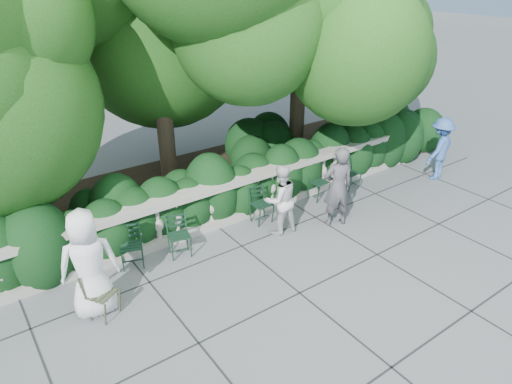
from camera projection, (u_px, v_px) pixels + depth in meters
ground at (286, 256)px, 8.90m from camera, size 90.00×90.00×0.00m
balustrade at (235, 199)px, 9.98m from camera, size 12.00×0.44×1.00m
shrub_hedge at (208, 198)px, 11.07m from camera, size 15.00×2.60×1.70m
tree_canopy at (222, 23)px, 9.78m from camera, size 15.04×6.52×6.78m
chair_b at (182, 259)px, 8.82m from camera, size 0.54×0.57×0.84m
chair_c at (134, 270)px, 8.50m from camera, size 0.58×0.60×0.84m
chair_d at (265, 225)px, 9.97m from camera, size 0.45×0.48×0.84m
chair_e at (353, 191)px, 11.42m from camera, size 0.47×0.50×0.84m
chair_f at (322, 201)px, 10.96m from camera, size 0.47×0.51×0.84m
chair_weathered at (113, 318)px, 7.37m from camera, size 0.63×0.64×0.84m
person_businessman at (89, 264)px, 7.11m from camera, size 1.02×0.78×1.87m
person_woman_grey at (338, 187)px, 9.62m from camera, size 0.76×0.63×1.78m
person_casual_man at (280, 199)px, 9.39m from camera, size 0.82×0.68×1.53m
person_older_blue at (439, 149)px, 11.77m from camera, size 1.15×0.79×1.65m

